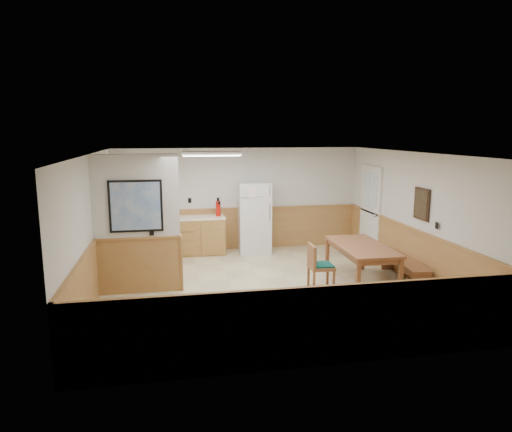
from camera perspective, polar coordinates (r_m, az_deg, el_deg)
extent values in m
plane|color=tan|center=(8.66, 0.87, -8.93)|extent=(6.00, 6.00, 0.00)
cube|color=white|center=(8.18, 0.92, 7.83)|extent=(6.00, 6.00, 0.02)
cube|color=silver|center=(11.24, -2.17, 2.13)|extent=(6.00, 0.02, 2.50)
cube|color=silver|center=(9.39, 19.13, -0.09)|extent=(0.02, 6.00, 2.50)
cube|color=silver|center=(8.28, -19.91, -1.49)|extent=(0.02, 6.00, 2.50)
cube|color=#A57F42|center=(11.36, -2.13, -1.63)|extent=(6.00, 0.04, 1.00)
cube|color=#A57F42|center=(9.54, 18.76, -4.52)|extent=(0.04, 6.00, 1.00)
cube|color=#A57F42|center=(8.45, -19.46, -6.47)|extent=(0.04, 6.00, 1.00)
cube|color=silver|center=(8.30, -14.79, 2.33)|extent=(1.50, 0.15, 1.50)
cube|color=#A57F42|center=(8.56, -14.40, -5.98)|extent=(1.50, 0.17, 1.00)
cube|color=black|center=(8.23, -14.79, 1.20)|extent=(0.92, 0.03, 0.92)
cube|color=silver|center=(8.22, -14.79, 1.18)|extent=(0.84, 0.01, 0.84)
cube|color=#B37C3F|center=(10.97, -7.59, -2.52)|extent=(1.40, 0.60, 0.86)
cube|color=#B37C3F|center=(11.00, -15.26, -2.77)|extent=(0.06, 0.60, 0.86)
cube|color=#B37C3F|center=(10.96, -11.40, -2.65)|extent=(0.06, 0.60, 0.86)
cube|color=#F3E5CC|center=(10.87, -9.75, -0.28)|extent=(2.20, 0.60, 0.04)
cube|color=#F3E5CC|center=(11.15, -9.79, 0.36)|extent=(2.20, 0.02, 0.10)
cube|color=silver|center=(11.08, 14.08, 0.52)|extent=(0.05, 1.02, 2.15)
cube|color=silver|center=(11.08, 14.04, 0.52)|extent=(0.04, 0.90, 2.05)
cube|color=silver|center=(10.99, 14.04, 3.21)|extent=(0.02, 0.76, 0.80)
cube|color=silver|center=(11.07, -13.00, 3.31)|extent=(0.80, 0.03, 1.00)
cube|color=white|center=(11.06, -13.00, 3.30)|extent=(0.70, 0.01, 0.90)
cube|color=black|center=(9.08, 20.01, 1.43)|extent=(0.03, 0.50, 0.60)
cube|color=black|center=(9.07, 19.90, 1.43)|extent=(0.01, 0.42, 0.52)
cube|color=silver|center=(9.35, -5.56, 7.80)|extent=(1.20, 0.30, 0.08)
cube|color=white|center=(9.35, -5.55, 7.53)|extent=(1.15, 0.25, 0.01)
cube|color=silver|center=(11.00, -0.21, -0.15)|extent=(0.79, 0.74, 1.70)
cube|color=silver|center=(10.60, 1.74, 3.26)|extent=(0.03, 0.02, 0.22)
cube|color=silver|center=(10.68, 1.73, 0.45)|extent=(0.03, 0.02, 0.40)
cube|color=#935836|center=(8.94, 13.05, -3.73)|extent=(0.94, 1.83, 0.05)
cube|color=#935836|center=(8.96, 13.03, -4.19)|extent=(0.84, 1.73, 0.10)
cube|color=#935836|center=(8.15, 12.64, -7.84)|extent=(0.07, 0.07, 0.70)
cube|color=#935836|center=(9.67, 8.90, -4.81)|extent=(0.07, 0.07, 0.70)
cube|color=#935836|center=(8.47, 17.60, -7.39)|extent=(0.07, 0.07, 0.70)
cube|color=#935836|center=(9.94, 13.21, -4.55)|extent=(0.07, 0.07, 0.70)
cube|color=#935836|center=(9.35, 18.10, -5.26)|extent=(0.58, 1.71, 0.05)
cube|color=#935836|center=(8.76, 20.50, -8.00)|extent=(0.35, 0.10, 0.40)
cube|color=#935836|center=(10.08, 15.88, -5.35)|extent=(0.35, 0.10, 0.40)
cube|color=#935836|center=(8.56, 8.15, -6.32)|extent=(0.44, 0.44, 0.06)
cube|color=#105448|center=(8.54, 8.16, -6.03)|extent=(0.40, 0.40, 0.03)
cube|color=#935836|center=(8.44, 6.98, -4.90)|extent=(0.06, 0.43, 0.40)
cube|color=#105448|center=(8.39, 5.75, -4.97)|extent=(0.03, 0.37, 0.34)
cube|color=#935836|center=(8.40, 7.27, -8.22)|extent=(0.04, 0.04, 0.39)
cube|color=#935836|center=(8.74, 6.57, -7.46)|extent=(0.04, 0.04, 0.39)
cube|color=#935836|center=(8.51, 9.70, -8.05)|extent=(0.04, 0.04, 0.39)
cube|color=#935836|center=(8.85, 8.92, -7.30)|extent=(0.04, 0.04, 0.39)
cylinder|color=#B81309|center=(10.86, -4.74, 0.92)|extent=(0.14, 0.14, 0.37)
cylinder|color=black|center=(10.83, -4.76, 2.09)|extent=(0.06, 0.06, 0.08)
cylinder|color=#1A9341|center=(10.91, -13.89, 0.23)|extent=(0.08, 0.08, 0.19)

